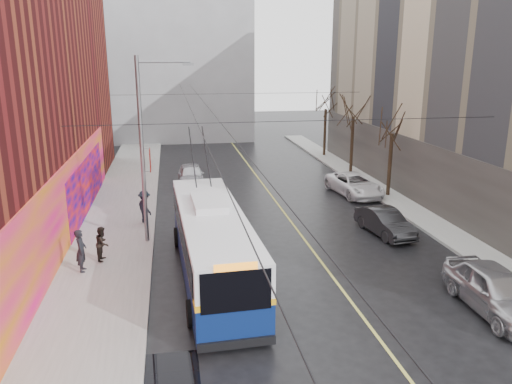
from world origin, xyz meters
TOP-DOWN VIEW (x-y plane):
  - ground at (0.00, 0.00)m, footprint 140.00×140.00m
  - sidewalk_left at (-8.00, 12.00)m, footprint 4.00×60.00m
  - sidewalk_right at (9.00, 12.00)m, footprint 2.00×60.00m
  - lane_line at (1.50, 14.00)m, footprint 0.12×50.00m
  - building_far at (-6.00, 44.99)m, footprint 20.50×12.10m
  - streetlight_pole at (-6.14, 10.00)m, footprint 2.65×0.60m
  - catenary_wires at (-2.54, 14.77)m, footprint 18.00×60.00m
  - tree_near at (9.00, 16.00)m, footprint 3.20×3.20m
  - tree_mid at (9.00, 23.00)m, footprint 3.20×3.20m
  - tree_far at (9.00, 30.00)m, footprint 3.20×3.20m
  - puddle at (-5.63, -1.29)m, footprint 2.45×3.07m
  - pigeons_flying at (-2.41, 9.82)m, footprint 4.19×2.29m
  - trolleybus at (-3.44, 5.60)m, footprint 3.11×11.80m
  - parked_car_a at (6.34, 0.94)m, footprint 2.08×4.91m
  - parked_car_b at (5.80, 9.27)m, footprint 1.95×4.21m
  - parked_car_c at (7.00, 16.88)m, footprint 2.99×5.35m
  - following_car at (-3.61, 21.21)m, footprint 1.83×4.54m
  - pedestrian_a at (-8.86, 6.78)m, footprint 0.47×0.69m
  - pedestrian_b at (-8.14, 7.88)m, footprint 0.68×0.83m
  - pedestrian_c at (-6.50, 12.82)m, footprint 1.16×1.35m

SIDE VIEW (x-z plane):
  - ground at x=0.00m, z-range 0.00..0.00m
  - lane_line at x=1.50m, z-range 0.00..0.01m
  - puddle at x=-5.63m, z-range 0.00..0.01m
  - sidewalk_left at x=-8.00m, z-range 0.00..0.15m
  - sidewalk_right at x=9.00m, z-range 0.00..0.15m
  - parked_car_b at x=5.80m, z-range 0.00..1.34m
  - parked_car_c at x=7.00m, z-range 0.00..1.41m
  - following_car at x=-3.61m, z-range 0.00..1.55m
  - parked_car_a at x=6.34m, z-range 0.00..1.66m
  - pedestrian_b at x=-8.14m, z-range 0.15..1.70m
  - pedestrian_c at x=-6.50m, z-range 0.15..1.96m
  - pedestrian_a at x=-8.86m, z-range 0.15..1.99m
  - trolleybus at x=-3.44m, z-range -1.23..4.31m
  - streetlight_pole at x=-6.14m, z-range 0.35..9.35m
  - tree_near at x=9.00m, z-range 1.78..8.18m
  - tree_far at x=9.00m, z-range 1.86..8.43m
  - tree_mid at x=9.00m, z-range 1.91..8.59m
  - catenary_wires at x=-2.54m, z-range 6.13..6.36m
  - pigeons_flying at x=-2.41m, z-range 5.61..7.43m
  - building_far at x=-6.00m, z-range 0.02..18.02m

